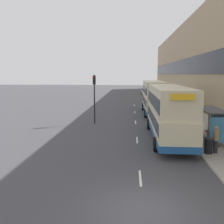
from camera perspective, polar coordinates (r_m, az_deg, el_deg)
ground_plane at (r=10.61m, az=7.07°, el=-21.24°), size 220.00×220.00×0.00m
pavement at (r=48.48m, az=12.74°, el=2.33°), size 5.00×93.00×0.14m
terrace_facade at (r=48.98m, az=17.73°, el=10.74°), size 3.10×93.00×14.71m
lane_mark_0 at (r=13.29m, az=6.48°, el=-14.74°), size 0.12×2.00×0.01m
lane_mark_1 at (r=20.33m, az=5.76°, el=-6.37°), size 0.12×2.00×0.01m
lane_mark_2 at (r=27.59m, az=5.42°, el=-2.35°), size 0.12×2.00×0.01m
lane_mark_3 at (r=34.93m, az=5.22°, el=-0.01°), size 0.12×2.00×0.01m
lane_mark_4 at (r=42.30m, az=5.10°, el=1.52°), size 0.12×2.00×0.01m
bus_shelter at (r=20.43m, az=22.28°, el=-1.54°), size 1.60×4.20×2.48m
double_decker_bus_near at (r=20.54m, az=12.74°, el=0.11°), size 2.85×10.86×4.30m
double_decker_bus_ahead at (r=33.50m, az=9.60°, el=3.46°), size 2.85×10.18×4.30m
car_0 at (r=65.20m, az=7.65°, el=4.74°), size 2.05×3.88×1.70m
pedestrian_at_shelter at (r=25.35m, az=23.41°, el=-1.84°), size 0.32×0.32×1.59m
pedestrian_1 at (r=24.59m, az=23.94°, el=-2.15°), size 0.32×0.32×1.62m
pedestrian_2 at (r=17.74m, az=22.67°, el=-5.79°), size 0.35×0.35×1.77m
pedestrian_4 at (r=22.30m, az=23.19°, el=-2.99°), size 0.34×0.34×1.74m
litter_bin at (r=17.55m, az=21.19°, el=-7.13°), size 0.55×0.55×1.05m
traffic_light_far_kerb at (r=26.42m, az=-4.06°, el=4.77°), size 0.30×0.32×5.18m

